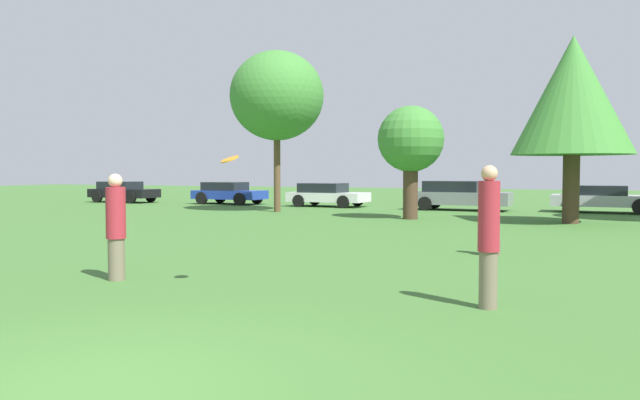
{
  "coord_description": "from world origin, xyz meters",
  "views": [
    {
      "loc": [
        3.75,
        -4.16,
        1.83
      ],
      "look_at": [
        -0.34,
        5.87,
        1.32
      ],
      "focal_mm": 35.57,
      "sensor_mm": 36.0,
      "label": 1
    }
  ],
  "objects_px": {
    "tree_0": "(277,96)",
    "parked_car_grey": "(458,195)",
    "person_thrower": "(116,226)",
    "parked_car_white": "(327,194)",
    "person_catcher": "(489,235)",
    "tree_1": "(411,141)",
    "parked_car_blue": "(228,192)",
    "tree_2": "(573,96)",
    "bystander_sitting": "(490,234)",
    "frisbee": "(230,159)",
    "parked_car_silver": "(603,198)",
    "parked_car_black": "(123,191)"
  },
  "relations": [
    {
      "from": "tree_0",
      "to": "parked_car_grey",
      "type": "bearing_deg",
      "value": 29.97
    },
    {
      "from": "person_thrower",
      "to": "parked_car_white",
      "type": "distance_m",
      "value": 21.85
    },
    {
      "from": "person_catcher",
      "to": "parked_car_grey",
      "type": "height_order",
      "value": "person_catcher"
    },
    {
      "from": "person_thrower",
      "to": "tree_1",
      "type": "relative_size",
      "value": 0.42
    },
    {
      "from": "parked_car_blue",
      "to": "tree_2",
      "type": "bearing_deg",
      "value": -17.53
    },
    {
      "from": "bystander_sitting",
      "to": "tree_2",
      "type": "distance_m",
      "value": 10.34
    },
    {
      "from": "person_catcher",
      "to": "parked_car_white",
      "type": "height_order",
      "value": "person_catcher"
    },
    {
      "from": "bystander_sitting",
      "to": "parked_car_blue",
      "type": "distance_m",
      "value": 22.48
    },
    {
      "from": "person_catcher",
      "to": "parked_car_blue",
      "type": "distance_m",
      "value": 27.06
    },
    {
      "from": "frisbee",
      "to": "bystander_sitting",
      "type": "bearing_deg",
      "value": 60.89
    },
    {
      "from": "person_thrower",
      "to": "parked_car_white",
      "type": "height_order",
      "value": "person_thrower"
    },
    {
      "from": "frisbee",
      "to": "parked_car_blue",
      "type": "relative_size",
      "value": 0.08
    },
    {
      "from": "parked_car_white",
      "to": "parked_car_silver",
      "type": "distance_m",
      "value": 12.79
    },
    {
      "from": "parked_car_grey",
      "to": "bystander_sitting",
      "type": "bearing_deg",
      "value": -74.66
    },
    {
      "from": "person_thrower",
      "to": "bystander_sitting",
      "type": "height_order",
      "value": "person_thrower"
    },
    {
      "from": "parked_car_blue",
      "to": "parked_car_silver",
      "type": "distance_m",
      "value": 18.63
    },
    {
      "from": "person_thrower",
      "to": "frisbee",
      "type": "distance_m",
      "value": 2.46
    },
    {
      "from": "bystander_sitting",
      "to": "tree_2",
      "type": "height_order",
      "value": "tree_2"
    },
    {
      "from": "frisbee",
      "to": "bystander_sitting",
      "type": "xyz_separation_m",
      "value": [
        3.16,
        5.67,
        -1.55
      ]
    },
    {
      "from": "person_catcher",
      "to": "bystander_sitting",
      "type": "distance_m",
      "value": 5.57
    },
    {
      "from": "parked_car_silver",
      "to": "tree_0",
      "type": "bearing_deg",
      "value": -157.37
    },
    {
      "from": "parked_car_black",
      "to": "parked_car_blue",
      "type": "xyz_separation_m",
      "value": [
        6.57,
        0.63,
        -0.0
      ]
    },
    {
      "from": "tree_2",
      "to": "frisbee",
      "type": "bearing_deg",
      "value": -107.2
    },
    {
      "from": "tree_0",
      "to": "parked_car_silver",
      "type": "relative_size",
      "value": 1.59
    },
    {
      "from": "tree_1",
      "to": "parked_car_silver",
      "type": "bearing_deg",
      "value": 44.22
    },
    {
      "from": "person_catcher",
      "to": "parked_car_silver",
      "type": "bearing_deg",
      "value": -96.68
    },
    {
      "from": "person_thrower",
      "to": "parked_car_blue",
      "type": "bearing_deg",
      "value": 114.93
    },
    {
      "from": "person_catcher",
      "to": "bystander_sitting",
      "type": "bearing_deg",
      "value": -84.25
    },
    {
      "from": "person_catcher",
      "to": "bystander_sitting",
      "type": "relative_size",
      "value": 1.77
    },
    {
      "from": "frisbee",
      "to": "bystander_sitting",
      "type": "distance_m",
      "value": 6.67
    },
    {
      "from": "tree_1",
      "to": "parked_car_grey",
      "type": "xyz_separation_m",
      "value": [
        0.72,
        6.02,
        -2.23
      ]
    },
    {
      "from": "bystander_sitting",
      "to": "tree_1",
      "type": "bearing_deg",
      "value": 113.86
    },
    {
      "from": "person_thrower",
      "to": "tree_2",
      "type": "relative_size",
      "value": 0.28
    },
    {
      "from": "person_catcher",
      "to": "parked_car_grey",
      "type": "bearing_deg",
      "value": -80.12
    },
    {
      "from": "person_catcher",
      "to": "parked_car_white",
      "type": "relative_size",
      "value": 0.47
    },
    {
      "from": "person_thrower",
      "to": "parked_car_black",
      "type": "xyz_separation_m",
      "value": [
        -17.09,
        20.91,
        -0.27
      ]
    },
    {
      "from": "frisbee",
      "to": "parked_car_black",
      "type": "relative_size",
      "value": 0.07
    },
    {
      "from": "person_catcher",
      "to": "frisbee",
      "type": "distance_m",
      "value": 3.95
    },
    {
      "from": "parked_car_blue",
      "to": "parked_car_grey",
      "type": "height_order",
      "value": "parked_car_grey"
    },
    {
      "from": "person_thrower",
      "to": "frisbee",
      "type": "relative_size",
      "value": 5.93
    },
    {
      "from": "bystander_sitting",
      "to": "parked_car_black",
      "type": "xyz_separation_m",
      "value": [
        -22.45,
        15.29,
        0.19
      ]
    },
    {
      "from": "person_catcher",
      "to": "bystander_sitting",
      "type": "xyz_separation_m",
      "value": [
        -0.66,
        5.51,
        -0.53
      ]
    },
    {
      "from": "person_thrower",
      "to": "parked_car_black",
      "type": "distance_m",
      "value": 27.0
    },
    {
      "from": "parked_car_white",
      "to": "parked_car_grey",
      "type": "distance_m",
      "value": 6.68
    },
    {
      "from": "frisbee",
      "to": "bystander_sitting",
      "type": "relative_size",
      "value": 0.28
    },
    {
      "from": "parked_car_black",
      "to": "tree_1",
      "type": "bearing_deg",
      "value": -15.34
    },
    {
      "from": "frisbee",
      "to": "parked_car_grey",
      "type": "bearing_deg",
      "value": 90.59
    },
    {
      "from": "parked_car_black",
      "to": "parked_car_blue",
      "type": "distance_m",
      "value": 6.6
    },
    {
      "from": "tree_0",
      "to": "parked_car_blue",
      "type": "height_order",
      "value": "tree_0"
    },
    {
      "from": "bystander_sitting",
      "to": "parked_car_black",
      "type": "distance_m",
      "value": 27.16
    }
  ]
}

